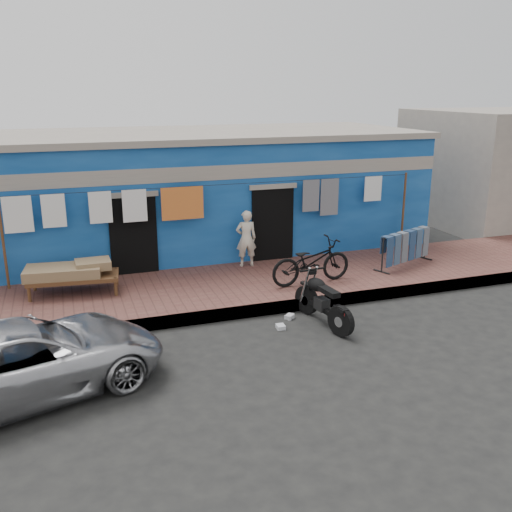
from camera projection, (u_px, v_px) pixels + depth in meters
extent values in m
plane|color=black|center=(292.00, 346.00, 10.37)|extent=(80.00, 80.00, 0.00)
cube|color=brown|center=(242.00, 287.00, 13.06)|extent=(28.00, 3.00, 0.25)
cube|color=gray|center=(263.00, 309.00, 11.74)|extent=(28.00, 0.10, 0.25)
cube|color=navy|center=(199.00, 194.00, 16.26)|extent=(12.00, 5.00, 3.20)
cube|color=#9E9384|center=(222.00, 172.00, 13.78)|extent=(12.00, 0.14, 0.35)
cube|color=#9E9384|center=(197.00, 134.00, 15.79)|extent=(12.20, 5.20, 0.16)
cube|color=black|center=(134.00, 241.00, 13.45)|extent=(1.10, 0.10, 2.10)
cube|color=black|center=(272.00, 229.00, 14.54)|extent=(1.10, 0.10, 2.10)
cube|color=#9E9384|center=(510.00, 167.00, 19.62)|extent=(6.00, 5.00, 3.80)
cylinder|color=brown|center=(3.00, 243.00, 12.29)|extent=(0.06, 0.06, 2.10)
cylinder|color=brown|center=(403.00, 211.00, 15.42)|extent=(0.06, 0.06, 2.10)
cylinder|color=black|center=(225.00, 184.00, 13.57)|extent=(10.00, 0.01, 0.01)
cube|color=silver|center=(18.00, 215.00, 12.23)|extent=(0.60, 0.02, 0.80)
cube|color=silver|center=(54.00, 211.00, 12.45)|extent=(0.50, 0.02, 0.74)
cube|color=silver|center=(101.00, 207.00, 12.76)|extent=(0.50, 0.02, 0.72)
cube|color=silver|center=(135.00, 206.00, 13.00)|extent=(0.55, 0.02, 0.75)
cube|color=#CC4C26|center=(183.00, 203.00, 13.35)|extent=(1.00, 0.02, 0.78)
cube|color=slate|center=(311.00, 196.00, 14.39)|extent=(0.45, 0.02, 0.81)
cube|color=slate|center=(329.00, 197.00, 14.57)|extent=(0.50, 0.02, 0.94)
cube|color=silver|center=(373.00, 189.00, 14.92)|extent=(0.50, 0.02, 0.65)
imported|color=#B5B6BA|center=(26.00, 359.00, 8.57)|extent=(4.64, 3.13, 1.20)
imported|color=beige|center=(246.00, 238.00, 14.02)|extent=(0.54, 0.39, 1.41)
imported|color=black|center=(311.00, 257.00, 12.78)|extent=(1.98, 0.85, 1.25)
cube|color=silver|center=(289.00, 317.00, 11.59)|extent=(0.22, 0.21, 0.08)
cube|color=silver|center=(290.00, 317.00, 11.59)|extent=(0.22, 0.22, 0.09)
cube|color=silver|center=(281.00, 327.00, 11.10)|extent=(0.17, 0.21, 0.08)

